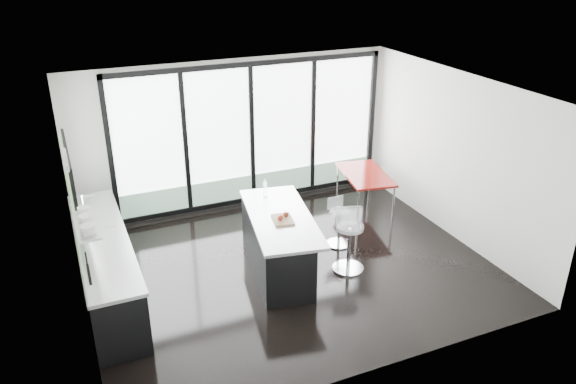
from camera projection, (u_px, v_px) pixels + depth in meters
name	position (u px, v px, depth m)	size (l,w,h in m)	color
floor	(290.00, 267.00, 8.78)	(6.00, 5.00, 0.00)	black
ceiling	(290.00, 91.00, 7.63)	(6.00, 5.00, 0.00)	white
wall_back	(250.00, 141.00, 10.42)	(6.00, 0.09, 2.80)	beige
wall_front	(382.00, 270.00, 6.12)	(6.00, 0.00, 2.80)	beige
wall_left	(72.00, 203.00, 7.29)	(0.26, 5.00, 2.80)	beige
wall_right	(456.00, 156.00, 9.29)	(0.00, 5.00, 2.80)	beige
counter_cabinets	(106.00, 265.00, 7.96)	(0.69, 3.24, 1.36)	black
island	(276.00, 242.00, 8.60)	(1.29, 2.30, 1.15)	black
bar_stool_near	(349.00, 248.00, 8.57)	(0.49, 0.49, 0.77)	silver
bar_stool_far	(339.00, 228.00, 9.31)	(0.40, 0.40, 0.64)	silver
red_table	(364.00, 191.00, 10.56)	(0.77, 1.34, 0.72)	maroon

